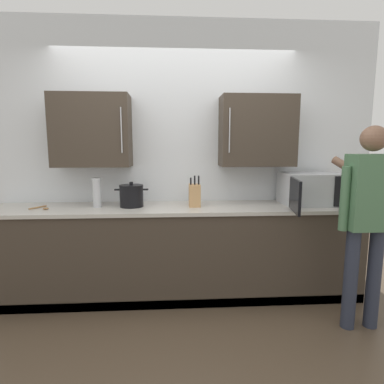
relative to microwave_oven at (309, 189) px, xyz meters
name	(u,v)px	position (x,y,z in m)	size (l,w,h in m)	color
ground_plane	(179,336)	(-1.35, -0.75, -1.08)	(9.32, 9.32, 0.00)	#4C3D2D
back_wall_tiled	(176,151)	(-1.35, 0.28, 0.38)	(4.28, 0.44, 2.80)	silver
counter_unit	(177,251)	(-1.35, -0.03, -0.62)	(3.66, 0.64, 0.92)	#3D3328
microwave_oven	(309,189)	(0.00, 0.00, 0.00)	(0.69, 0.84, 0.32)	#B7BABF
stock_pot	(132,196)	(-1.79, -0.01, -0.05)	(0.33, 0.23, 0.25)	black
wooden_spoon	(42,208)	(-2.63, -0.08, -0.15)	(0.20, 0.18, 0.02)	#A37547
knife_block	(195,195)	(-1.17, -0.03, -0.05)	(0.11, 0.15, 0.31)	tan
thermos_flask	(97,193)	(-2.13, -0.02, -0.02)	(0.08, 0.08, 0.29)	#B7BABF
person_figure	(367,211)	(0.17, -0.70, -0.08)	(0.44, 0.54, 1.67)	#282D3D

